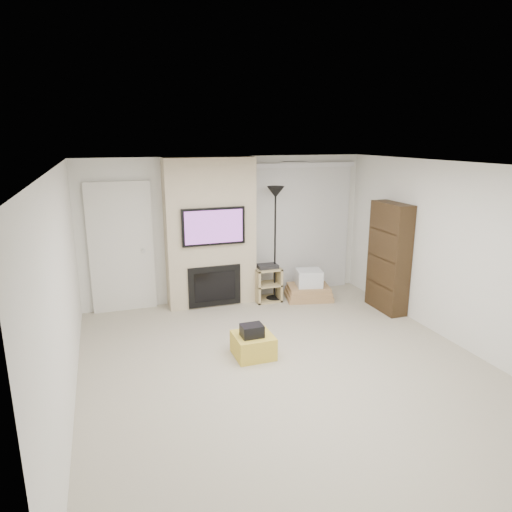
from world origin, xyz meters
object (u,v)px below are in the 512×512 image
object	(u,v)px
av_stand	(267,282)
box_stack	(309,288)
bookshelf	(389,257)
ottoman	(253,345)
floor_lamp	(275,212)

from	to	relation	value
av_stand	box_stack	xyz separation A→B (m)	(0.73, -0.15, -0.14)
av_stand	bookshelf	distance (m)	2.10
ottoman	box_stack	world-z (taller)	box_stack
av_stand	bookshelf	size ratio (longest dim) A/B	0.37
ottoman	bookshelf	size ratio (longest dim) A/B	0.28
bookshelf	av_stand	bearing A→B (deg)	149.03
av_stand	bookshelf	bearing A→B (deg)	-30.97
box_stack	av_stand	bearing A→B (deg)	168.46
box_stack	floor_lamp	bearing A→B (deg)	165.89
av_stand	ottoman	bearing A→B (deg)	-115.16
floor_lamp	box_stack	xyz separation A→B (m)	(0.60, -0.15, -1.38)
av_stand	box_stack	size ratio (longest dim) A/B	0.73
box_stack	bookshelf	world-z (taller)	bookshelf
floor_lamp	bookshelf	world-z (taller)	floor_lamp
av_stand	bookshelf	xyz separation A→B (m)	(1.74, -1.04, 0.55)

